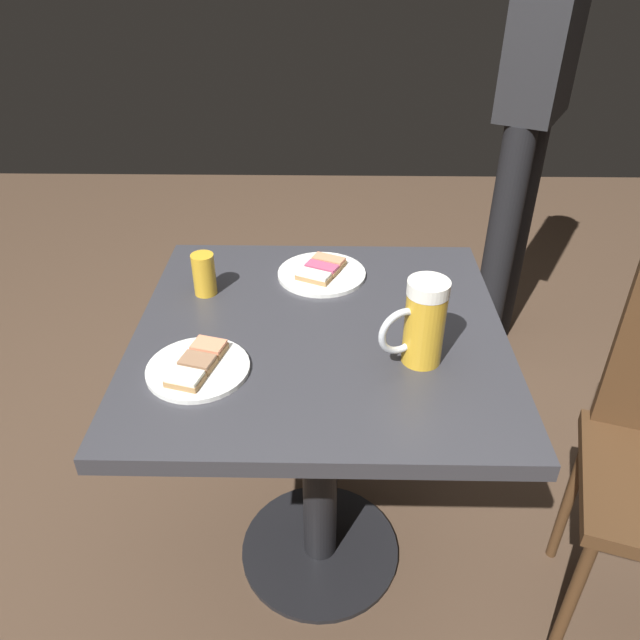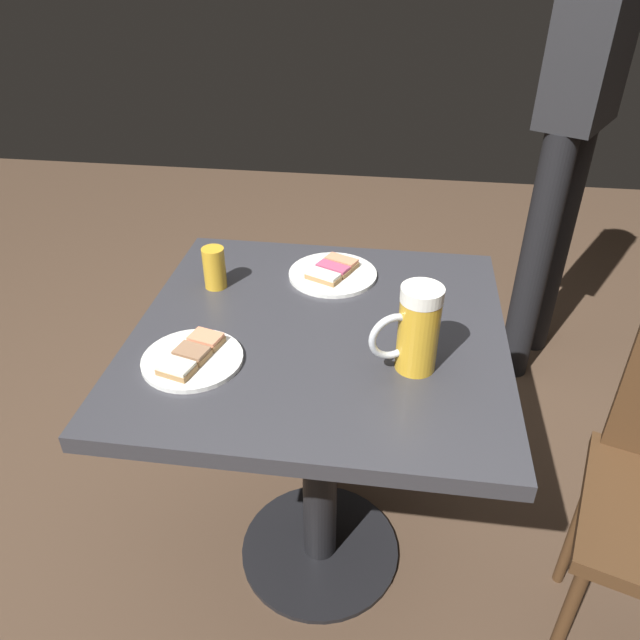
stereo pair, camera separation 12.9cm
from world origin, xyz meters
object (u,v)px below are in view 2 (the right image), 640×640
Objects in this scene: plate_far at (332,273)px; patron_standing at (578,107)px; beer_mug at (416,330)px; beer_glass_small at (214,268)px; plate_near at (192,358)px.

patron_standing is (-0.80, 0.69, 0.22)m from plate_far.
beer_mug is at bearing 5.18° from patron_standing.
beer_mug is 0.11× the size of patron_standing.
patron_standing is (-0.88, 0.96, 0.18)m from beer_glass_small.
plate_near is at bearing 6.95° from beer_glass_small.
beer_mug is 1.25m from patron_standing.
patron_standing is at bearing 138.92° from plate_far.
beer_mug reaches higher than plate_far.
plate_far is (-0.38, 0.23, -0.00)m from plate_near.
beer_mug is at bearing 95.44° from plate_near.
beer_mug reaches higher than beer_glass_small.
plate_near is at bearing -84.56° from beer_mug.
beer_glass_small is at bearing -72.04° from plate_far.
plate_far is 0.29m from beer_glass_small.
beer_mug is at bearing 30.34° from plate_far.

